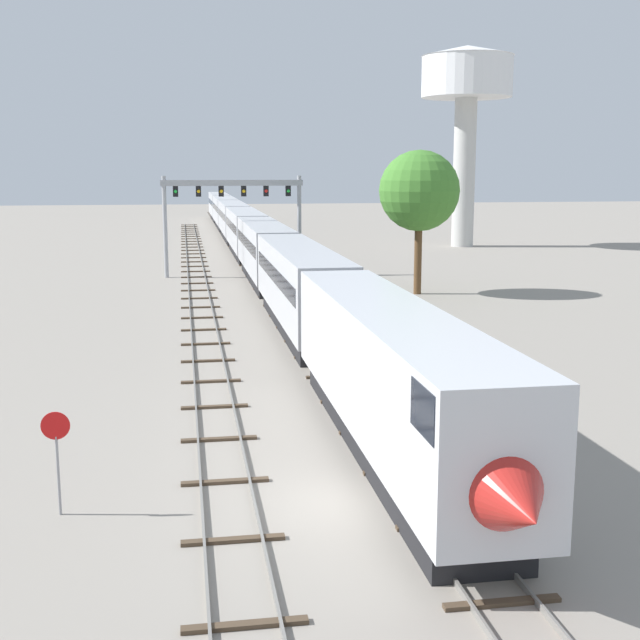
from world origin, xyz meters
TOP-DOWN VIEW (x-y plane):
  - ground_plane at (0.00, 0.00)m, footprint 400.00×400.00m
  - track_main at (2.00, 60.00)m, footprint 2.60×200.00m
  - track_near at (-3.50, 40.00)m, footprint 2.60×160.00m
  - passenger_train at (2.00, 67.77)m, footprint 3.04×148.00m
  - signal_gantry at (-0.25, 50.52)m, footprint 12.10×0.49m
  - water_tower at (28.49, 74.28)m, footprint 10.69×10.69m
  - stop_sign at (-8.00, 0.43)m, footprint 0.76×0.08m
  - trackside_tree_left at (12.59, 37.85)m, footprint 5.89×5.89m

SIDE VIEW (x-z plane):
  - ground_plane at x=0.00m, z-range 0.00..0.00m
  - track_main at x=2.00m, z-range -0.01..0.15m
  - track_near at x=-3.50m, z-range -0.01..0.15m
  - stop_sign at x=-8.00m, z-range 0.43..3.31m
  - passenger_train at x=2.00m, z-range 0.21..5.01m
  - signal_gantry at x=-0.25m, z-range 2.03..10.62m
  - trackside_tree_left at x=12.59m, z-range 2.29..12.84m
  - water_tower at x=28.49m, z-range 6.91..30.08m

